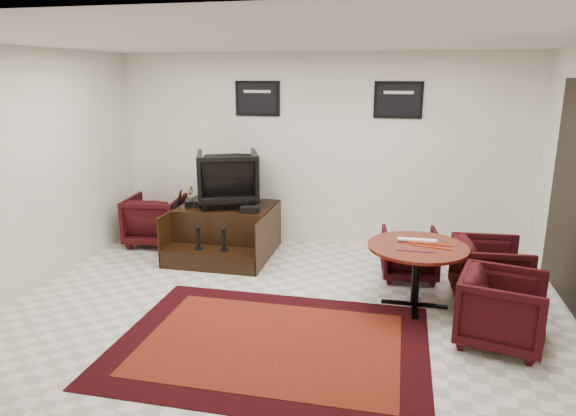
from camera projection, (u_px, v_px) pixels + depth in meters
The scene contains 16 objects.
ground at pixel (278, 316), 5.44m from camera, with size 6.00×6.00×0.00m, color white.
room_shell at pixel (321, 148), 5.02m from camera, with size 6.02×5.02×2.81m.
area_rug at pixel (271, 343), 4.88m from camera, with size 2.93×2.20×0.01m.
shine_podium at pixel (226, 232), 7.30m from camera, with size 1.33×1.37×0.69m.
shine_chair at pixel (228, 175), 7.23m from camera, with size 0.83×0.78×0.85m, color black.
shoes_pair at pixel (193, 203), 7.23m from camera, with size 0.28×0.31×0.09m.
polish_kit at pixel (250, 209), 6.90m from camera, with size 0.25×0.17×0.09m, color black.
umbrella_black at pixel (169, 226), 7.27m from camera, with size 0.30×0.11×0.81m, color black, non-canonical shape.
umbrella_hooked at pixel (174, 219), 7.42m from camera, with size 0.35×0.13×0.93m, color black, non-canonical shape.
armchair_side at pixel (155, 218), 7.70m from camera, with size 0.79×0.74×0.81m, color black.
meeting_table at pixel (417, 253), 5.54m from camera, with size 1.07×1.07×0.70m.
table_chair_back at pixel (410, 251), 6.41m from camera, with size 0.66×0.62×0.68m, color black.
table_chair_window at pixel (490, 268), 5.74m from camera, with size 0.76×0.71×0.78m, color black.
table_chair_corner at pixel (502, 306), 4.79m from camera, with size 0.75×0.70×0.77m, color black.
paper_roll at pixel (417, 240), 5.61m from camera, with size 0.05×0.05×0.42m, color white.
table_clutter at pixel (427, 247), 5.46m from camera, with size 0.57×0.31×0.01m.
Camera 1 is at (1.18, -4.84, 2.48)m, focal length 32.00 mm.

